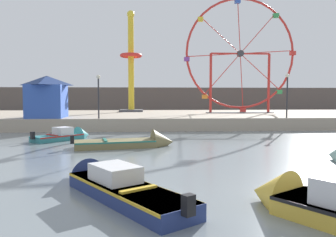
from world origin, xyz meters
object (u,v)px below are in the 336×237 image
drop_tower_yellow_tower (131,67)px  carnival_booth_blue_tent (47,96)px  motorboat_mustard_yellow (327,206)px  promenade_lamp_far (287,89)px  motorboat_navy_blue (107,183)px  motorboat_teal_painted (68,136)px  promenade_lamp_near (98,90)px  motorboat_olive_wood (137,143)px  ferris_wheel_red_frame (240,56)px

drop_tower_yellow_tower → carnival_booth_blue_tent: size_ratio=2.96×
motorboat_mustard_yellow → promenade_lamp_far: promenade_lamp_far is taller
motorboat_navy_blue → motorboat_teal_painted: bearing=-16.4°
motorboat_teal_painted → promenade_lamp_near: bearing=29.1°
motorboat_olive_wood → motorboat_teal_painted: size_ratio=1.52×
motorboat_navy_blue → motorboat_olive_wood: 8.99m
motorboat_olive_wood → promenade_lamp_near: (-3.27, 8.72, 3.16)m
promenade_lamp_near → drop_tower_yellow_tower: bearing=81.4°
motorboat_navy_blue → ferris_wheel_red_frame: (11.45, 26.68, 7.05)m
motorboat_teal_painted → motorboat_navy_blue: bearing=-119.4°
motorboat_navy_blue → motorboat_olive_wood: size_ratio=0.99×
motorboat_navy_blue → carnival_booth_blue_tent: carnival_booth_blue_tent is taller
motorboat_olive_wood → ferris_wheel_red_frame: ferris_wheel_red_frame is taller
motorboat_mustard_yellow → ferris_wheel_red_frame: (6.32, 29.21, 7.02)m
carnival_booth_blue_tent → motorboat_navy_blue: bearing=-72.9°
promenade_lamp_far → motorboat_mustard_yellow: bearing=-111.1°
motorboat_mustard_yellow → ferris_wheel_red_frame: bearing=-45.7°
ferris_wheel_red_frame → drop_tower_yellow_tower: (-12.06, 4.57, -0.86)m
ferris_wheel_red_frame → promenade_lamp_far: size_ratio=3.39×
motorboat_olive_wood → promenade_lamp_far: (12.33, 8.81, 3.26)m
drop_tower_yellow_tower → carnival_booth_blue_tent: drop_tower_yellow_tower is taller
promenade_lamp_near → ferris_wheel_red_frame: bearing=32.5°
motorboat_mustard_yellow → drop_tower_yellow_tower: bearing=-23.8°
motorboat_mustard_yellow → motorboat_teal_painted: size_ratio=1.28×
motorboat_mustard_yellow → motorboat_navy_blue: bearing=30.4°
motorboat_mustard_yellow → drop_tower_yellow_tower: 34.81m
motorboat_mustard_yellow → promenade_lamp_near: promenade_lamp_near is taller
motorboat_olive_wood → promenade_lamp_near: size_ratio=1.63×
motorboat_navy_blue → motorboat_teal_painted: size_ratio=1.50×
motorboat_navy_blue → promenade_lamp_near: size_ratio=1.61×
motorboat_navy_blue → carnival_booth_blue_tent: bearing=-13.5°
motorboat_navy_blue → motorboat_olive_wood: (0.61, 8.97, -0.06)m
promenade_lamp_near → motorboat_mustard_yellow: bearing=-68.9°
motorboat_mustard_yellow → promenade_lamp_near: bearing=-12.4°
drop_tower_yellow_tower → motorboat_mustard_yellow: bearing=-80.4°
motorboat_teal_painted → drop_tower_yellow_tower: bearing=33.0°
motorboat_teal_painted → promenade_lamp_far: size_ratio=1.02×
motorboat_navy_blue → drop_tower_yellow_tower: drop_tower_yellow_tower is taller
motorboat_navy_blue → motorboat_teal_painted: (-3.95, 12.52, -0.03)m
promenade_lamp_near → promenade_lamp_far: (15.61, 0.09, 0.10)m
motorboat_olive_wood → promenade_lamp_far: size_ratio=1.55×
motorboat_mustard_yellow → ferris_wheel_red_frame: 30.70m
motorboat_navy_blue → drop_tower_yellow_tower: bearing=-32.8°
carnival_booth_blue_tent → promenade_lamp_near: bearing=-21.7°
motorboat_teal_painted → promenade_lamp_far: 17.99m
carnival_booth_blue_tent → promenade_lamp_far: 20.15m
motorboat_teal_painted → ferris_wheel_red_frame: 22.09m
motorboat_olive_wood → motorboat_navy_blue: bearing=-105.3°
drop_tower_yellow_tower → carnival_booth_blue_tent: 14.19m
motorboat_mustard_yellow → drop_tower_yellow_tower: drop_tower_yellow_tower is taller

